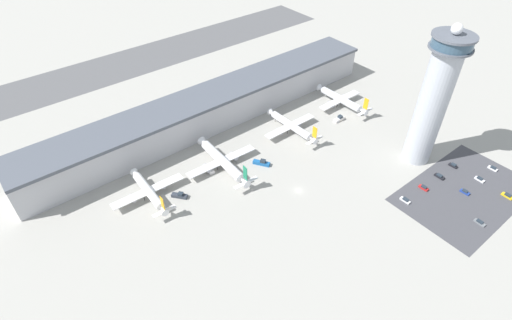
{
  "coord_description": "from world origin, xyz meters",
  "views": [
    {
      "loc": [
        -96.5,
        -89.77,
        127.63
      ],
      "look_at": [
        -9.31,
        19.59,
        10.29
      ],
      "focal_mm": 28.0,
      "sensor_mm": 36.0,
      "label": 1
    }
  ],
  "objects_px": {
    "service_truck_water": "(262,163)",
    "car_black_suv": "(439,176)",
    "car_grey_coupe": "(405,200)",
    "airplane_gate_delta": "(341,100)",
    "airplane_gate_alpha": "(149,191)",
    "car_white_wagon": "(480,222)",
    "car_silver_sedan": "(480,179)",
    "car_blue_compact": "(493,168)",
    "car_yellow_taxi": "(424,188)",
    "airplane_gate_bravo": "(222,161)",
    "control_tower": "(434,99)",
    "airplane_gate_charlie": "(291,126)",
    "service_truck_catering": "(210,168)",
    "car_navy_sedan": "(453,165)",
    "service_truck_fuel": "(339,119)",
    "service_truck_baggage": "(180,196)",
    "car_green_van": "(507,196)",
    "car_red_hatchback": "(465,192)"
  },
  "relations": [
    {
      "from": "service_truck_fuel",
      "to": "car_yellow_taxi",
      "type": "xyz_separation_m",
      "value": [
        -11.05,
        -61.87,
        -0.42
      ]
    },
    {
      "from": "airplane_gate_bravo",
      "to": "airplane_gate_delta",
      "type": "height_order",
      "value": "airplane_gate_bravo"
    },
    {
      "from": "airplane_gate_bravo",
      "to": "car_navy_sedan",
      "type": "bearing_deg",
      "value": -38.16
    },
    {
      "from": "car_silver_sedan",
      "to": "car_yellow_taxi",
      "type": "xyz_separation_m",
      "value": [
        -25.59,
        13.08,
        0.05
      ]
    },
    {
      "from": "service_truck_water",
      "to": "car_black_suv",
      "type": "bearing_deg",
      "value": -44.85
    },
    {
      "from": "car_black_suv",
      "to": "car_red_hatchback",
      "type": "relative_size",
      "value": 1.12
    },
    {
      "from": "airplane_gate_alpha",
      "to": "car_white_wagon",
      "type": "xyz_separation_m",
      "value": [
        100.9,
        -99.74,
        -3.51
      ]
    },
    {
      "from": "service_truck_fuel",
      "to": "airplane_gate_bravo",
      "type": "bearing_deg",
      "value": 174.11
    },
    {
      "from": "airplane_gate_alpha",
      "to": "airplane_gate_delta",
      "type": "bearing_deg",
      "value": -0.51
    },
    {
      "from": "car_green_van",
      "to": "car_blue_compact",
      "type": "xyz_separation_m",
      "value": [
        13.24,
        13.37,
        -0.04
      ]
    },
    {
      "from": "airplane_gate_charlie",
      "to": "car_grey_coupe",
      "type": "distance_m",
      "value": 70.36
    },
    {
      "from": "car_grey_coupe",
      "to": "airplane_gate_delta",
      "type": "bearing_deg",
      "value": 63.01
    },
    {
      "from": "airplane_gate_bravo",
      "to": "car_yellow_taxi",
      "type": "distance_m",
      "value": 94.18
    },
    {
      "from": "service_truck_catering",
      "to": "car_red_hatchback",
      "type": "bearing_deg",
      "value": -46.25
    },
    {
      "from": "car_blue_compact",
      "to": "service_truck_catering",
      "type": "bearing_deg",
      "value": 141.62
    },
    {
      "from": "service_truck_fuel",
      "to": "service_truck_baggage",
      "type": "xyz_separation_m",
      "value": [
        -101.16,
        3.1,
        -0.11
      ]
    },
    {
      "from": "car_blue_compact",
      "to": "car_grey_coupe",
      "type": "height_order",
      "value": "car_grey_coupe"
    },
    {
      "from": "airplane_gate_alpha",
      "to": "car_green_van",
      "type": "xyz_separation_m",
      "value": [
        125.53,
        -99.45,
        -3.42
      ]
    },
    {
      "from": "airplane_gate_alpha",
      "to": "airplane_gate_charlie",
      "type": "relative_size",
      "value": 0.93
    },
    {
      "from": "airplane_gate_charlie",
      "to": "car_grey_coupe",
      "type": "bearing_deg",
      "value": -86.39
    },
    {
      "from": "airplane_gate_charlie",
      "to": "car_red_hatchback",
      "type": "distance_m",
      "value": 89.1
    },
    {
      "from": "service_truck_catering",
      "to": "car_red_hatchback",
      "type": "relative_size",
      "value": 1.6
    },
    {
      "from": "service_truck_water",
      "to": "car_grey_coupe",
      "type": "xyz_separation_m",
      "value": [
        33.99,
        -59.03,
        -0.47
      ]
    },
    {
      "from": "service_truck_catering",
      "to": "car_navy_sedan",
      "type": "xyz_separation_m",
      "value": [
        94.11,
        -71.72,
        -0.39
      ]
    },
    {
      "from": "service_truck_baggage",
      "to": "service_truck_water",
      "type": "distance_m",
      "value": 43.21
    },
    {
      "from": "car_green_van",
      "to": "airplane_gate_alpha",
      "type": "bearing_deg",
      "value": 141.61
    },
    {
      "from": "car_navy_sedan",
      "to": "car_yellow_taxi",
      "type": "relative_size",
      "value": 0.94
    },
    {
      "from": "service_truck_catering",
      "to": "car_silver_sedan",
      "type": "distance_m",
      "value": 127.2
    },
    {
      "from": "car_blue_compact",
      "to": "car_silver_sedan",
      "type": "bearing_deg",
      "value": -179.96
    },
    {
      "from": "car_green_van",
      "to": "car_yellow_taxi",
      "type": "distance_m",
      "value": 36.24
    },
    {
      "from": "airplane_gate_delta",
      "to": "car_yellow_taxi",
      "type": "distance_m",
      "value": 75.62
    },
    {
      "from": "car_black_suv",
      "to": "car_blue_compact",
      "type": "relative_size",
      "value": 1.07
    },
    {
      "from": "control_tower",
      "to": "service_truck_fuel",
      "type": "distance_m",
      "value": 56.73
    },
    {
      "from": "airplane_gate_delta",
      "to": "car_white_wagon",
      "type": "bearing_deg",
      "value": -103.11
    },
    {
      "from": "car_green_van",
      "to": "car_grey_coupe",
      "type": "relative_size",
      "value": 1.02
    },
    {
      "from": "airplane_gate_alpha",
      "to": "car_blue_compact",
      "type": "bearing_deg",
      "value": -31.81
    },
    {
      "from": "car_red_hatchback",
      "to": "car_yellow_taxi",
      "type": "distance_m",
      "value": 18.04
    },
    {
      "from": "control_tower",
      "to": "airplane_gate_alpha",
      "type": "height_order",
      "value": "control_tower"
    },
    {
      "from": "airplane_gate_charlie",
      "to": "service_truck_catering",
      "type": "relative_size",
      "value": 5.26
    },
    {
      "from": "car_navy_sedan",
      "to": "service_truck_baggage",
      "type": "bearing_deg",
      "value": 150.59
    },
    {
      "from": "car_blue_compact",
      "to": "car_red_hatchback",
      "type": "relative_size",
      "value": 1.05
    },
    {
      "from": "car_silver_sedan",
      "to": "airplane_gate_alpha",
      "type": "bearing_deg",
      "value": 145.73
    },
    {
      "from": "airplane_gate_bravo",
      "to": "car_yellow_taxi",
      "type": "relative_size",
      "value": 9.18
    },
    {
      "from": "car_red_hatchback",
      "to": "airplane_gate_bravo",
      "type": "bearing_deg",
      "value": 132.43
    },
    {
      "from": "service_truck_fuel",
      "to": "car_silver_sedan",
      "type": "height_order",
      "value": "service_truck_fuel"
    },
    {
      "from": "control_tower",
      "to": "airplane_gate_charlie",
      "type": "relative_size",
      "value": 1.9
    },
    {
      "from": "service_truck_catering",
      "to": "car_navy_sedan",
      "type": "bearing_deg",
      "value": -37.31
    },
    {
      "from": "car_silver_sedan",
      "to": "car_white_wagon",
      "type": "xyz_separation_m",
      "value": [
        -25.43,
        -13.64,
        -0.05
      ]
    },
    {
      "from": "airplane_gate_delta",
      "to": "car_silver_sedan",
      "type": "height_order",
      "value": "airplane_gate_delta"
    },
    {
      "from": "car_yellow_taxi",
      "to": "airplane_gate_delta",
      "type": "bearing_deg",
      "value": 72.18
    }
  ]
}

